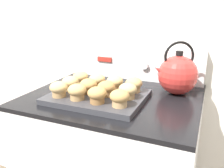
# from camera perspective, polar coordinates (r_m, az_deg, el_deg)

# --- Properties ---
(wall_back) EXTENTS (8.00, 0.05, 2.40)m
(wall_back) POSITION_cam_1_polar(r_m,az_deg,el_deg) (1.31, 6.40, 13.88)
(wall_back) COLOR white
(wall_back) RESTS_ON ground_plane
(control_panel) EXTENTS (0.72, 0.07, 0.17)m
(control_panel) POSITION_cam_1_polar(r_m,az_deg,el_deg) (1.28, 5.47, 5.02)
(control_panel) COLOR white
(control_panel) RESTS_ON stove_range
(muffin_pan) EXTENTS (0.39, 0.30, 0.02)m
(muffin_pan) POSITION_cam_1_polar(r_m,az_deg,el_deg) (1.00, -3.49, -3.06)
(muffin_pan) COLOR #38383D
(muffin_pan) RESTS_ON stove_range
(muffin_r0_c0) EXTENTS (0.07, 0.07, 0.06)m
(muffin_r0_c0) POSITION_cam_1_polar(r_m,az_deg,el_deg) (0.98, -12.68, -1.14)
(muffin_r0_c0) COLOR tan
(muffin_r0_c0) RESTS_ON muffin_pan
(muffin_r0_c1) EXTENTS (0.07, 0.07, 0.06)m
(muffin_r0_c1) POSITION_cam_1_polar(r_m,az_deg,el_deg) (0.93, -8.41, -1.80)
(muffin_r0_c1) COLOR tan
(muffin_r0_c1) RESTS_ON muffin_pan
(muffin_r0_c2) EXTENTS (0.07, 0.07, 0.06)m
(muffin_r0_c2) POSITION_cam_1_polar(r_m,az_deg,el_deg) (0.89, -3.63, -2.58)
(muffin_r0_c2) COLOR olive
(muffin_r0_c2) RESTS_ON muffin_pan
(muffin_r0_c3) EXTENTS (0.07, 0.07, 0.06)m
(muffin_r0_c3) POSITION_cam_1_polar(r_m,az_deg,el_deg) (0.86, 1.84, -3.35)
(muffin_r0_c3) COLOR tan
(muffin_r0_c3) RESTS_ON muffin_pan
(muffin_r1_c0) EXTENTS (0.07, 0.07, 0.06)m
(muffin_r1_c0) POSITION_cam_1_polar(r_m,az_deg,el_deg) (1.05, -10.00, 0.23)
(muffin_r1_c0) COLOR tan
(muffin_r1_c0) RESTS_ON muffin_pan
(muffin_r1_c1) EXTENTS (0.07, 0.07, 0.06)m
(muffin_r1_c1) POSITION_cam_1_polar(r_m,az_deg,el_deg) (1.00, -5.69, -0.41)
(muffin_r1_c1) COLOR olive
(muffin_r1_c1) RESTS_ON muffin_pan
(muffin_r1_c2) EXTENTS (0.07, 0.07, 0.06)m
(muffin_r1_c2) POSITION_cam_1_polar(r_m,az_deg,el_deg) (0.96, -1.35, -1.00)
(muffin_r1_c2) COLOR #A37A4C
(muffin_r1_c2) RESTS_ON muffin_pan
(muffin_r1_c3) EXTENTS (0.07, 0.07, 0.06)m
(muffin_r1_c3) POSITION_cam_1_polar(r_m,az_deg,el_deg) (0.94, 3.81, -1.60)
(muffin_r1_c3) COLOR tan
(muffin_r1_c3) RESTS_ON muffin_pan
(muffin_r2_c0) EXTENTS (0.07, 0.07, 0.06)m
(muffin_r2_c0) POSITION_cam_1_polar(r_m,az_deg,el_deg) (1.12, -7.58, 1.46)
(muffin_r2_c0) COLOR tan
(muffin_r2_c0) RESTS_ON muffin_pan
(muffin_r2_c1) EXTENTS (0.07, 0.07, 0.06)m
(muffin_r2_c1) POSITION_cam_1_polar(r_m,az_deg,el_deg) (1.07, -3.61, 0.89)
(muffin_r2_c1) COLOR tan
(muffin_r2_c1) RESTS_ON muffin_pan
(muffin_r2_c2) EXTENTS (0.07, 0.07, 0.06)m
(muffin_r2_c2) POSITION_cam_1_polar(r_m,az_deg,el_deg) (1.04, 0.68, 0.40)
(muffin_r2_c2) COLOR #A37A4C
(muffin_r2_c2) RESTS_ON muffin_pan
(muffin_r2_c3) EXTENTS (0.07, 0.07, 0.06)m
(muffin_r2_c3) POSITION_cam_1_polar(r_m,az_deg,el_deg) (1.01, 5.27, -0.13)
(muffin_r2_c3) COLOR tan
(muffin_r2_c3) RESTS_ON muffin_pan
(tea_kettle) EXTENTS (0.20, 0.17, 0.23)m
(tea_kettle) POSITION_cam_1_polar(r_m,az_deg,el_deg) (1.08, 15.47, 2.30)
(tea_kettle) COLOR red
(tea_kettle) RESTS_ON stove_range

